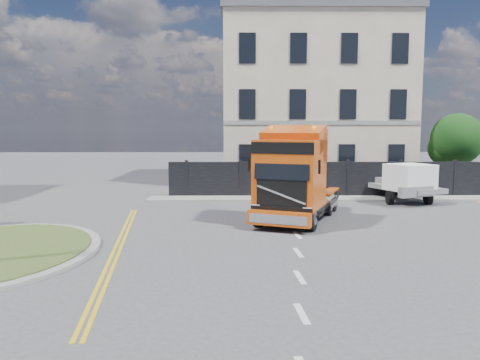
{
  "coord_description": "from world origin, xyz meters",
  "views": [
    {
      "loc": [
        0.71,
        -16.95,
        3.83
      ],
      "look_at": [
        0.9,
        1.56,
        1.8
      ],
      "focal_mm": 35.0,
      "sensor_mm": 36.0,
      "label": 1
    }
  ],
  "objects": [
    {
      "name": "pavement_far",
      "position": [
        6.0,
        8.1,
        0.06
      ],
      "size": [
        20.0,
        1.6,
        0.12
      ],
      "primitive_type": "cube",
      "color": "gray",
      "rests_on": "ground"
    },
    {
      "name": "georgian_building",
      "position": [
        6.0,
        16.5,
        5.77
      ],
      "size": [
        12.3,
        10.3,
        12.8
      ],
      "color": "beige",
      "rests_on": "ground"
    },
    {
      "name": "tree",
      "position": [
        14.38,
        12.1,
        3.05
      ],
      "size": [
        3.2,
        3.2,
        4.8
      ],
      "color": "#382619",
      "rests_on": "ground"
    },
    {
      "name": "truck",
      "position": [
        3.11,
        2.01,
        1.72
      ],
      "size": [
        4.58,
        6.84,
        3.84
      ],
      "rotation": [
        0.0,
        0.0,
        -0.38
      ],
      "color": "black",
      "rests_on": "ground"
    },
    {
      "name": "hoarding_fence",
      "position": [
        6.55,
        9.0,
        1.0
      ],
      "size": [
        18.8,
        0.25,
        2.0
      ],
      "color": "black",
      "rests_on": "ground"
    },
    {
      "name": "flatbed_pickup",
      "position": [
        9.54,
        7.05,
        1.11
      ],
      "size": [
        3.67,
        5.42,
        2.06
      ],
      "rotation": [
        0.0,
        0.0,
        0.39
      ],
      "color": "slate",
      "rests_on": "ground"
    },
    {
      "name": "ground",
      "position": [
        0.0,
        0.0,
        0.0
      ],
      "size": [
        120.0,
        120.0,
        0.0
      ],
      "primitive_type": "plane",
      "color": "#424244",
      "rests_on": "ground"
    }
  ]
}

